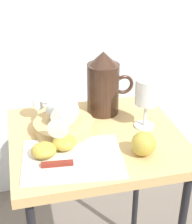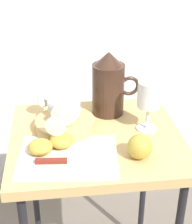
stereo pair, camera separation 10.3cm
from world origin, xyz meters
TOP-DOWN VIEW (x-y plane):
  - table at (0.00, 0.00)m, footprint 0.52×0.46m
  - linen_napkin at (-0.09, -0.10)m, footprint 0.29×0.24m
  - basket_tray at (-0.09, 0.05)m, footprint 0.18×0.18m
  - pitcher at (0.06, 0.14)m, footprint 0.16×0.11m
  - wine_glass_upright at (0.16, 0.02)m, footprint 0.07×0.07m
  - wine_glass_tipped_near at (-0.09, 0.04)m, footprint 0.11×0.16m
  - wine_glass_tipped_far at (-0.09, 0.06)m, footprint 0.13×0.15m
  - apple_half_left at (-0.16, -0.08)m, footprint 0.07×0.07m
  - apple_half_right at (-0.11, -0.05)m, footprint 0.07×0.07m
  - apple_whole at (0.10, -0.13)m, footprint 0.07×0.07m
  - knife at (-0.10, -0.13)m, footprint 0.22×0.03m

SIDE VIEW (x-z plane):
  - table at x=0.00m, z-range 0.27..0.97m
  - linen_napkin at x=-0.09m, z-range 0.70..0.70m
  - knife at x=-0.10m, z-range 0.70..0.71m
  - basket_tray at x=-0.09m, z-range 0.70..0.73m
  - apple_half_left at x=-0.16m, z-range 0.70..0.74m
  - apple_half_right at x=-0.11m, z-range 0.70..0.74m
  - apple_whole at x=0.10m, z-range 0.70..0.77m
  - wine_glass_tipped_far at x=-0.09m, z-range 0.73..0.80m
  - wine_glass_tipped_near at x=-0.09m, z-range 0.73..0.80m
  - pitcher at x=0.06m, z-range 0.68..0.89m
  - wine_glass_upright at x=0.16m, z-range 0.73..0.89m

